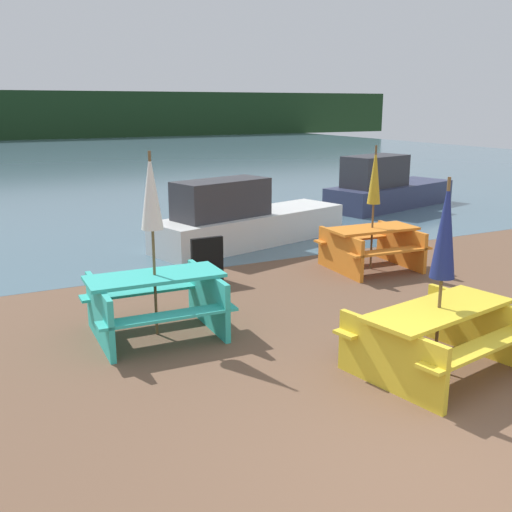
{
  "coord_description": "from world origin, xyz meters",
  "views": [
    {
      "loc": [
        -3.22,
        -2.93,
        2.87
      ],
      "look_at": [
        0.4,
        4.14,
        0.85
      ],
      "focal_mm": 42.0,
      "sensor_mm": 36.0,
      "label": 1
    }
  ],
  "objects_px": {
    "picnic_table_orange": "(371,244)",
    "umbrella_white": "(151,193)",
    "umbrella_navy": "(445,230)",
    "boat": "(244,221)",
    "boat_second": "(386,189)",
    "picnic_table_teal": "(156,299)",
    "picnic_table_yellow": "(437,331)",
    "umbrella_gold": "(375,177)",
    "signboard": "(207,260)"
  },
  "relations": [
    {
      "from": "picnic_table_yellow",
      "to": "umbrella_white",
      "type": "distance_m",
      "value": 3.7
    },
    {
      "from": "umbrella_gold",
      "to": "picnic_table_yellow",
      "type": "bearing_deg",
      "value": -118.14
    },
    {
      "from": "picnic_table_orange",
      "to": "umbrella_white",
      "type": "relative_size",
      "value": 0.71
    },
    {
      "from": "picnic_table_orange",
      "to": "umbrella_navy",
      "type": "distance_m",
      "value": 4.38
    },
    {
      "from": "umbrella_navy",
      "to": "boat_second",
      "type": "height_order",
      "value": "umbrella_navy"
    },
    {
      "from": "picnic_table_orange",
      "to": "umbrella_gold",
      "type": "xyz_separation_m",
      "value": [
        0.0,
        0.0,
        1.2
      ]
    },
    {
      "from": "umbrella_white",
      "to": "boat",
      "type": "distance_m",
      "value": 5.34
    },
    {
      "from": "picnic_table_yellow",
      "to": "signboard",
      "type": "bearing_deg",
      "value": 102.02
    },
    {
      "from": "picnic_table_teal",
      "to": "umbrella_gold",
      "type": "height_order",
      "value": "umbrella_gold"
    },
    {
      "from": "boat_second",
      "to": "signboard",
      "type": "relative_size",
      "value": 6.04
    },
    {
      "from": "picnic_table_yellow",
      "to": "picnic_table_orange",
      "type": "distance_m",
      "value": 4.23
    },
    {
      "from": "picnic_table_yellow",
      "to": "picnic_table_teal",
      "type": "xyz_separation_m",
      "value": [
        -2.41,
        2.44,
        0.02
      ]
    },
    {
      "from": "umbrella_white",
      "to": "umbrella_navy",
      "type": "relative_size",
      "value": 1.09
    },
    {
      "from": "umbrella_white",
      "to": "boat",
      "type": "bearing_deg",
      "value": 51.46
    },
    {
      "from": "umbrella_navy",
      "to": "boat",
      "type": "distance_m",
      "value": 6.63
    },
    {
      "from": "umbrella_gold",
      "to": "umbrella_navy",
      "type": "bearing_deg",
      "value": -118.14
    },
    {
      "from": "umbrella_white",
      "to": "boat_second",
      "type": "xyz_separation_m",
      "value": [
        8.87,
        6.39,
        -1.28
      ]
    },
    {
      "from": "umbrella_white",
      "to": "umbrella_gold",
      "type": "bearing_deg",
      "value": 16.34
    },
    {
      "from": "boat_second",
      "to": "signboard",
      "type": "xyz_separation_m",
      "value": [
        -7.38,
        -4.5,
        -0.17
      ]
    },
    {
      "from": "picnic_table_yellow",
      "to": "signboard",
      "type": "xyz_separation_m",
      "value": [
        -0.92,
        4.33,
        -0.08
      ]
    },
    {
      "from": "umbrella_navy",
      "to": "boat",
      "type": "height_order",
      "value": "umbrella_navy"
    },
    {
      "from": "umbrella_white",
      "to": "picnic_table_orange",
      "type": "bearing_deg",
      "value": 16.34
    },
    {
      "from": "picnic_table_yellow",
      "to": "umbrella_white",
      "type": "relative_size",
      "value": 0.89
    },
    {
      "from": "picnic_table_teal",
      "to": "boat",
      "type": "relative_size",
      "value": 0.37
    },
    {
      "from": "picnic_table_teal",
      "to": "umbrella_white",
      "type": "bearing_deg",
      "value": 180.0
    },
    {
      "from": "boat",
      "to": "picnic_table_teal",
      "type": "bearing_deg",
      "value": -143.36
    },
    {
      "from": "boat",
      "to": "umbrella_navy",
      "type": "bearing_deg",
      "value": -111.98
    },
    {
      "from": "umbrella_navy",
      "to": "boat",
      "type": "xyz_separation_m",
      "value": [
        0.82,
        6.49,
        -1.08
      ]
    },
    {
      "from": "boat",
      "to": "umbrella_white",
      "type": "bearing_deg",
      "value": -143.36
    },
    {
      "from": "picnic_table_orange",
      "to": "umbrella_white",
      "type": "height_order",
      "value": "umbrella_white"
    },
    {
      "from": "umbrella_navy",
      "to": "boat_second",
      "type": "bearing_deg",
      "value": 53.81
    },
    {
      "from": "picnic_table_teal",
      "to": "picnic_table_orange",
      "type": "distance_m",
      "value": 4.59
    },
    {
      "from": "boat",
      "to": "boat_second",
      "type": "height_order",
      "value": "boat_second"
    },
    {
      "from": "umbrella_white",
      "to": "boat_second",
      "type": "height_order",
      "value": "umbrella_white"
    },
    {
      "from": "boat",
      "to": "boat_second",
      "type": "relative_size",
      "value": 1.02
    },
    {
      "from": "picnic_table_orange",
      "to": "signboard",
      "type": "bearing_deg",
      "value": 168.5
    },
    {
      "from": "picnic_table_yellow",
      "to": "umbrella_gold",
      "type": "bearing_deg",
      "value": 61.86
    },
    {
      "from": "picnic_table_teal",
      "to": "umbrella_gold",
      "type": "relative_size",
      "value": 0.79
    },
    {
      "from": "boat_second",
      "to": "picnic_table_orange",
      "type": "bearing_deg",
      "value": -146.2
    },
    {
      "from": "picnic_table_orange",
      "to": "boat",
      "type": "height_order",
      "value": "boat"
    },
    {
      "from": "picnic_table_teal",
      "to": "umbrella_white",
      "type": "distance_m",
      "value": 1.35
    },
    {
      "from": "picnic_table_teal",
      "to": "boat_second",
      "type": "bearing_deg",
      "value": 35.75
    },
    {
      "from": "umbrella_navy",
      "to": "boat_second",
      "type": "xyz_separation_m",
      "value": [
        6.46,
        8.83,
        -1.05
      ]
    },
    {
      "from": "picnic_table_yellow",
      "to": "picnic_table_teal",
      "type": "height_order",
      "value": "picnic_table_teal"
    },
    {
      "from": "picnic_table_teal",
      "to": "boat",
      "type": "height_order",
      "value": "boat"
    },
    {
      "from": "umbrella_gold",
      "to": "signboard",
      "type": "distance_m",
      "value": 3.24
    },
    {
      "from": "picnic_table_yellow",
      "to": "umbrella_gold",
      "type": "height_order",
      "value": "umbrella_gold"
    },
    {
      "from": "picnic_table_teal",
      "to": "signboard",
      "type": "height_order",
      "value": "picnic_table_teal"
    },
    {
      "from": "umbrella_gold",
      "to": "boat_second",
      "type": "relative_size",
      "value": 0.48
    },
    {
      "from": "picnic_table_yellow",
      "to": "umbrella_navy",
      "type": "relative_size",
      "value": 0.96
    }
  ]
}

